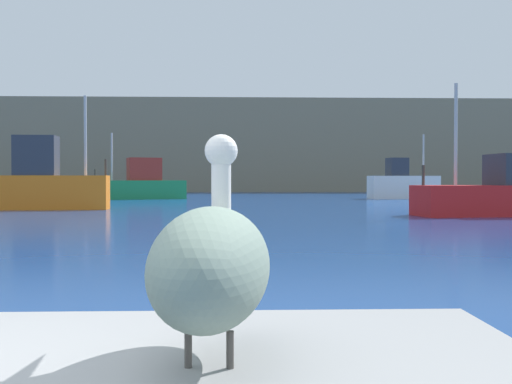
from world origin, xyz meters
TOP-DOWN VIEW (x-y plane):
  - hillside_backdrop at (0.00, 67.38)m, footprint 140.00×16.35m
  - pelican at (1.09, 0.23)m, footprint 0.57×1.41m
  - fishing_boat_white at (12.22, 38.83)m, footprint 4.67×1.93m
  - fishing_boat_red at (10.96, 19.78)m, footprint 6.72×2.61m
  - fishing_boat_orange at (-6.62, 24.80)m, footprint 4.74×1.56m
  - fishing_boat_green at (-4.74, 38.75)m, footprint 6.01×3.42m

SIDE VIEW (x-z plane):
  - fishing_boat_red at x=10.96m, z-range -1.51..3.09m
  - fishing_boat_green at x=-4.74m, z-range -1.15..3.04m
  - fishing_boat_white at x=12.22m, z-range -1.16..3.05m
  - pelican at x=1.09m, z-range 0.48..1.43m
  - fishing_boat_orange at x=-6.62m, z-range -1.25..3.56m
  - hillside_backdrop at x=0.00m, z-range 0.00..9.15m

